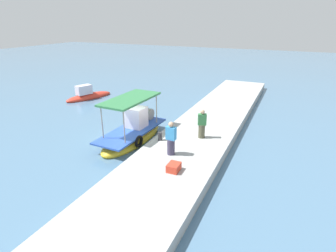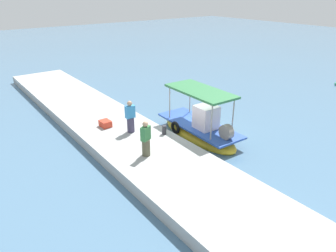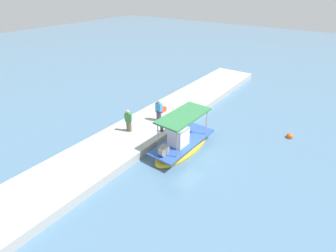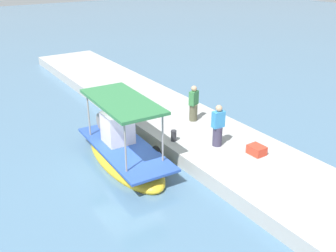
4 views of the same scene
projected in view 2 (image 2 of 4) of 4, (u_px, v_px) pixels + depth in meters
The scene contains 8 objects.
ground_plane at pixel (196, 135), 18.09m from camera, with size 120.00×120.00×0.00m, color slate.
dock_quay at pixel (141, 149), 15.89m from camera, with size 36.00×4.28×0.59m, color #A9ABA9.
main_fishing_boat at pixel (200, 129), 17.72m from camera, with size 5.74×2.21×3.12m.
fisherman_near_bollard at pixel (130, 118), 16.79m from camera, with size 0.42×0.52×1.79m.
fisherman_by_crate at pixel (146, 140), 14.40m from camera, with size 0.51×0.56×1.74m.
mooring_bollard at pixel (164, 130), 16.76m from camera, with size 0.24×0.24×0.49m, color #2D2D33.
cargo_crate at pixel (105, 124), 17.69m from camera, with size 0.67×0.54×0.36m, color red.
marker_buoy at pixel (200, 90), 25.63m from camera, with size 0.50×0.50×0.50m.
Camera 2 is at (12.04, -11.13, 7.84)m, focal length 33.24 mm.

